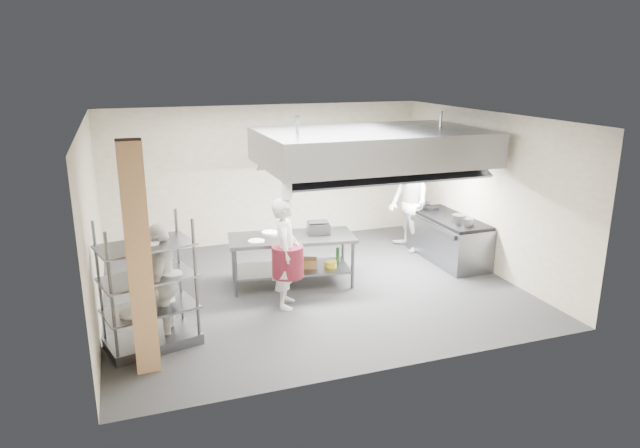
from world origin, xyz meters
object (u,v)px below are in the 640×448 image
object	(u,v)px
island	(292,260)
pass_rack	(148,284)
cooking_range	(448,240)
stockpot	(459,220)
chef_plating	(163,283)
griddle	(318,228)
chef_line	(408,205)
chef_head	(286,253)

from	to	relation	value
island	pass_rack	distance (m)	3.00
cooking_range	stockpot	distance (m)	0.79
chef_plating	island	bearing A→B (deg)	138.87
griddle	stockpot	xyz separation A→B (m)	(2.73, -0.30, -0.01)
island	griddle	size ratio (longest dim) A/B	5.55
island	griddle	bearing A→B (deg)	9.78
chef_line	cooking_range	bearing A→B (deg)	29.89
chef_line	chef_plating	size ratio (longest dim) A/B	1.13
pass_rack	chef_line	world-z (taller)	chef_line
chef_line	griddle	xyz separation A→B (m)	(-2.37, -1.05, 0.02)
cooking_range	chef_line	xyz separation A→B (m)	(-0.48, 0.82, 0.57)
pass_rack	griddle	size ratio (longest dim) A/B	4.67
chef_plating	stockpot	xyz separation A→B (m)	(5.56, 1.13, 0.12)
chef_plating	griddle	distance (m)	3.18
island	griddle	world-z (taller)	griddle
pass_rack	stockpot	distance (m)	5.89
chef_line	chef_head	bearing A→B (deg)	-59.62
griddle	stockpot	size ratio (longest dim) A/B	1.48
island	chef_head	bearing A→B (deg)	-104.37
chef_plating	griddle	bearing A→B (deg)	134.30
chef_line	stockpot	world-z (taller)	chef_line
cooking_range	chef_line	world-z (taller)	chef_line
pass_rack	griddle	distance (m)	3.41
pass_rack	stockpot	size ratio (longest dim) A/B	6.89
pass_rack	griddle	xyz separation A→B (m)	(3.03, 1.57, 0.08)
chef_head	griddle	xyz separation A→B (m)	(0.87, 0.87, 0.09)
cooking_range	stockpot	world-z (taller)	stockpot
stockpot	island	bearing A→B (deg)	174.82
island	chef_head	xyz separation A→B (m)	(-0.36, -0.86, 0.46)
griddle	island	bearing A→B (deg)	-166.58
chef_head	chef_line	distance (m)	3.76
cooking_range	chef_plating	distance (m)	5.94
island	griddle	distance (m)	0.75
griddle	chef_head	bearing A→B (deg)	-122.82
stockpot	chef_head	bearing A→B (deg)	-171.07
island	chef_line	bearing A→B (deg)	28.76
chef_plating	griddle	size ratio (longest dim) A/B	4.40
chef_head	griddle	distance (m)	1.23
cooking_range	griddle	bearing A→B (deg)	-175.39
cooking_range	stockpot	xyz separation A→B (m)	(-0.12, -0.53, 0.57)
pass_rack	griddle	world-z (taller)	pass_rack
chef_plating	stockpot	size ratio (longest dim) A/B	6.50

